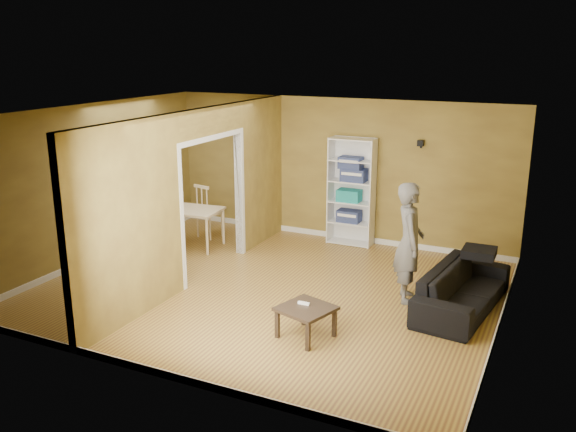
{
  "coord_description": "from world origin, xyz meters",
  "views": [
    {
      "loc": [
        3.84,
        -7.51,
        3.5
      ],
      "look_at": [
        0.2,
        0.2,
        1.1
      ],
      "focal_mm": 38.0,
      "sensor_mm": 36.0,
      "label": 1
    }
  ],
  "objects_px": {
    "bookshelf": "(352,191)",
    "sofa": "(463,283)",
    "person": "(410,232)",
    "chair_near": "(170,232)",
    "chair_left": "(153,218)",
    "dining_table": "(189,213)",
    "chair_far": "(209,210)",
    "coffee_table": "(306,312)"
  },
  "relations": [
    {
      "from": "dining_table",
      "to": "chair_far",
      "type": "height_order",
      "value": "chair_far"
    },
    {
      "from": "chair_left",
      "to": "chair_near",
      "type": "distance_m",
      "value": 0.94
    },
    {
      "from": "chair_left",
      "to": "chair_far",
      "type": "distance_m",
      "value": 1.04
    },
    {
      "from": "bookshelf",
      "to": "dining_table",
      "type": "relative_size",
      "value": 1.74
    },
    {
      "from": "chair_left",
      "to": "coffee_table",
      "type": "bearing_deg",
      "value": 76.43
    },
    {
      "from": "dining_table",
      "to": "coffee_table",
      "type": "bearing_deg",
      "value": -35.59
    },
    {
      "from": "dining_table",
      "to": "chair_far",
      "type": "relative_size",
      "value": 1.08
    },
    {
      "from": "chair_near",
      "to": "sofa",
      "type": "bearing_deg",
      "value": 8.14
    },
    {
      "from": "person",
      "to": "chair_left",
      "type": "height_order",
      "value": "person"
    },
    {
      "from": "sofa",
      "to": "chair_near",
      "type": "height_order",
      "value": "chair_near"
    },
    {
      "from": "bookshelf",
      "to": "coffee_table",
      "type": "relative_size",
      "value": 3.22
    },
    {
      "from": "chair_near",
      "to": "coffee_table",
      "type": "bearing_deg",
      "value": -18.96
    },
    {
      "from": "sofa",
      "to": "coffee_table",
      "type": "height_order",
      "value": "sofa"
    },
    {
      "from": "sofa",
      "to": "coffee_table",
      "type": "relative_size",
      "value": 3.39
    },
    {
      "from": "coffee_table",
      "to": "dining_table",
      "type": "height_order",
      "value": "dining_table"
    },
    {
      "from": "sofa",
      "to": "dining_table",
      "type": "xyz_separation_m",
      "value": [
        -4.91,
        0.7,
        0.23
      ]
    },
    {
      "from": "person",
      "to": "chair_far",
      "type": "height_order",
      "value": "person"
    },
    {
      "from": "person",
      "to": "chair_near",
      "type": "relative_size",
      "value": 2.24
    },
    {
      "from": "chair_far",
      "to": "person",
      "type": "bearing_deg",
      "value": 174.2
    },
    {
      "from": "person",
      "to": "dining_table",
      "type": "xyz_separation_m",
      "value": [
        -4.14,
        0.69,
        -0.38
      ]
    },
    {
      "from": "sofa",
      "to": "coffee_table",
      "type": "distance_m",
      "value": 2.31
    },
    {
      "from": "sofa",
      "to": "person",
      "type": "distance_m",
      "value": 0.99
    },
    {
      "from": "bookshelf",
      "to": "sofa",
      "type": "bearing_deg",
      "value": -42.01
    },
    {
      "from": "bookshelf",
      "to": "chair_left",
      "type": "height_order",
      "value": "bookshelf"
    },
    {
      "from": "bookshelf",
      "to": "person",
      "type": "bearing_deg",
      "value": -53.17
    },
    {
      "from": "bookshelf",
      "to": "chair_far",
      "type": "bearing_deg",
      "value": -162.44
    },
    {
      "from": "person",
      "to": "chair_far",
      "type": "xyz_separation_m",
      "value": [
        -4.11,
        1.31,
        -0.49
      ]
    },
    {
      "from": "person",
      "to": "chair_far",
      "type": "distance_m",
      "value": 4.35
    },
    {
      "from": "chair_left",
      "to": "person",
      "type": "bearing_deg",
      "value": 98.77
    },
    {
      "from": "sofa",
      "to": "chair_far",
      "type": "xyz_separation_m",
      "value": [
        -4.89,
        1.32,
        0.13
      ]
    },
    {
      "from": "bookshelf",
      "to": "coffee_table",
      "type": "bearing_deg",
      "value": -78.72
    },
    {
      "from": "person",
      "to": "chair_near",
      "type": "distance_m",
      "value": 4.15
    },
    {
      "from": "chair_near",
      "to": "chair_far",
      "type": "relative_size",
      "value": 0.87
    },
    {
      "from": "sofa",
      "to": "chair_far",
      "type": "distance_m",
      "value": 5.06
    },
    {
      "from": "dining_table",
      "to": "person",
      "type": "bearing_deg",
      "value": -9.46
    },
    {
      "from": "bookshelf",
      "to": "chair_near",
      "type": "distance_m",
      "value": 3.3
    },
    {
      "from": "sofa",
      "to": "chair_left",
      "type": "xyz_separation_m",
      "value": [
        -5.65,
        0.62,
        0.07
      ]
    },
    {
      "from": "sofa",
      "to": "chair_left",
      "type": "bearing_deg",
      "value": 91.07
    },
    {
      "from": "coffee_table",
      "to": "chair_near",
      "type": "bearing_deg",
      "value": 152.09
    },
    {
      "from": "coffee_table",
      "to": "chair_left",
      "type": "bearing_deg",
      "value": 150.45
    },
    {
      "from": "coffee_table",
      "to": "dining_table",
      "type": "distance_m",
      "value": 4.08
    },
    {
      "from": "person",
      "to": "bookshelf",
      "type": "distance_m",
      "value": 2.64
    }
  ]
}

